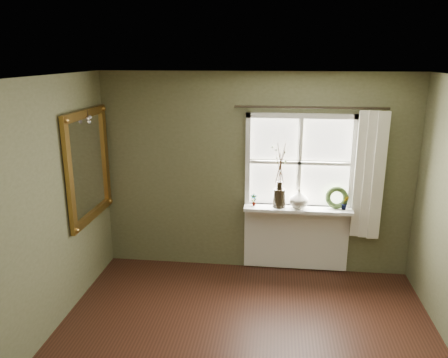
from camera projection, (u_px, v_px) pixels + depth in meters
ceiling at (243, 82)px, 3.12m from camera, size 4.50×4.50×0.00m
wall_back at (256, 174)px, 5.67m from camera, size 4.00×0.10×2.60m
wall_left at (1, 236)px, 3.71m from camera, size 0.10×4.50×2.60m
window_frame at (299, 163)px, 5.49m from camera, size 1.36×0.06×1.24m
window_sill at (298, 209)px, 5.55m from camera, size 1.36×0.26×0.04m
window_apron at (296, 238)px, 5.77m from camera, size 1.36×0.04×0.88m
dark_jug at (279, 198)px, 5.54m from camera, size 0.17×0.17×0.24m
cream_vase at (299, 198)px, 5.51m from camera, size 0.31×0.31×0.25m
wreath at (337, 200)px, 5.49m from camera, size 0.30×0.15×0.29m
potted_plant_left at (254, 200)px, 5.58m from camera, size 0.09×0.07×0.16m
potted_plant_right at (345, 203)px, 5.45m from camera, size 0.11×0.09×0.18m
curtain at (369, 176)px, 5.33m from camera, size 0.36×0.12×1.59m
curtain_rod at (311, 107)px, 5.23m from camera, size 1.84×0.03×0.03m
gilt_mirror at (88, 165)px, 5.20m from camera, size 0.10×1.12×1.33m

